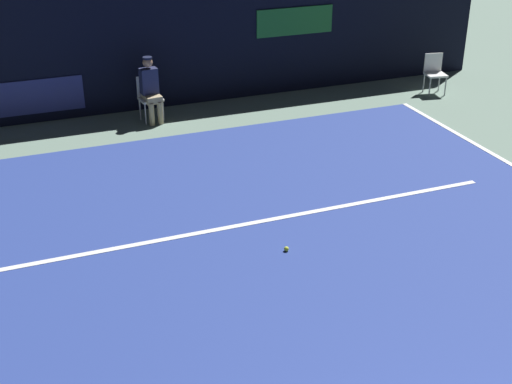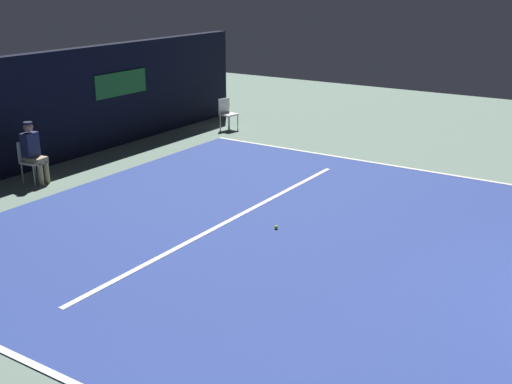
# 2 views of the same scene
# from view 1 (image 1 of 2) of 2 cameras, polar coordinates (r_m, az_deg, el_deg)

# --- Properties ---
(ground_plane) EXTENTS (30.66, 30.66, 0.00)m
(ground_plane) POSITION_cam_1_polar(r_m,az_deg,el_deg) (8.92, 4.84, -8.52)
(ground_plane) COLOR slate
(court_surface) EXTENTS (10.06, 11.88, 0.01)m
(court_surface) POSITION_cam_1_polar(r_m,az_deg,el_deg) (8.92, 4.84, -8.49)
(court_surface) COLOR navy
(court_surface) RESTS_ON ground
(line_service) EXTENTS (7.85, 0.10, 0.01)m
(line_service) POSITION_cam_1_polar(r_m,az_deg,el_deg) (10.53, -0.05, -2.47)
(line_service) COLOR white
(line_service) RESTS_ON court_surface
(back_wall) EXTENTS (15.49, 0.33, 2.60)m
(back_wall) POSITION_cam_1_polar(r_m,az_deg,el_deg) (15.22, -8.07, 11.58)
(back_wall) COLOR black
(back_wall) RESTS_ON ground
(line_judge_on_chair) EXTENTS (0.48, 0.56, 1.32)m
(line_judge_on_chair) POSITION_cam_1_polar(r_m,az_deg,el_deg) (14.47, -8.53, 8.25)
(line_judge_on_chair) COLOR white
(line_judge_on_chair) RESTS_ON ground
(courtside_chair_near) EXTENTS (0.51, 0.49, 0.88)m
(courtside_chair_near) POSITION_cam_1_polar(r_m,az_deg,el_deg) (16.63, 14.21, 9.44)
(courtside_chair_near) COLOR white
(courtside_chair_near) RESTS_ON ground
(tennis_ball) EXTENTS (0.07, 0.07, 0.07)m
(tennis_ball) POSITION_cam_1_polar(r_m,az_deg,el_deg) (9.82, 2.47, -4.60)
(tennis_ball) COLOR #CCE033
(tennis_ball) RESTS_ON court_surface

